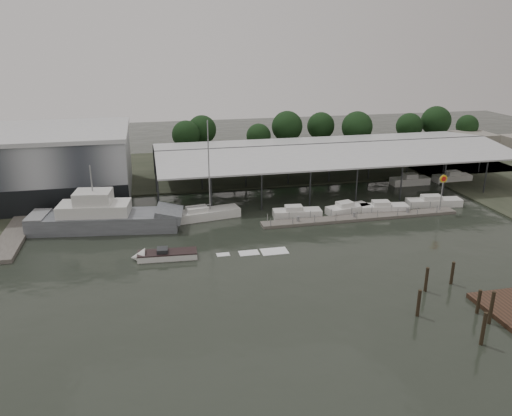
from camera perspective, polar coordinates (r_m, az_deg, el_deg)
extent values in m
plane|color=#232821|center=(56.59, 1.96, -5.81)|extent=(200.00, 200.00, 0.00)
cube|color=#3A3E2E|center=(95.59, -4.29, 4.64)|extent=(140.00, 30.00, 0.30)
cube|color=#9EA3A9|center=(83.26, -22.59, 4.53)|extent=(24.00, 20.00, 10.00)
cube|color=black|center=(74.52, -23.50, 0.42)|extent=(24.00, 0.30, 4.00)
cube|color=silver|center=(82.25, -23.05, 8.03)|extent=(24.50, 20.50, 0.60)
cube|color=#292B2E|center=(84.99, 8.52, 7.28)|extent=(58.00, 0.40, 0.30)
cylinder|color=#292B2E|center=(69.47, -11.08, 1.05)|extent=(0.24, 0.24, 5.50)
cylinder|color=#292B2E|center=(91.66, -11.57, 5.38)|extent=(0.24, 0.24, 5.50)
cylinder|color=#292B2E|center=(108.96, 20.74, 6.68)|extent=(0.24, 0.24, 5.50)
cube|color=slate|center=(70.02, -25.75, -2.58)|extent=(3.00, 18.00, 0.50)
cube|color=slate|center=(70.00, 11.89, -1.07)|extent=(28.00, 2.00, 0.40)
cylinder|color=gray|center=(64.87, 1.69, -1.71)|extent=(0.10, 0.10, 1.20)
cylinder|color=gray|center=(76.66, 20.56, 0.34)|extent=(0.10, 0.10, 1.20)
cube|color=gray|center=(69.44, 11.16, -0.75)|extent=(0.30, 0.30, 0.70)
cylinder|color=gray|center=(74.91, 20.42, 1.31)|extent=(0.16, 0.16, 5.00)
cylinder|color=yellow|center=(74.24, 20.64, 3.14)|extent=(1.10, 0.12, 1.10)
cylinder|color=red|center=(74.18, 20.67, 3.13)|extent=(0.70, 0.05, 0.70)
cube|color=gray|center=(118.57, 22.97, 6.95)|extent=(10.00, 8.00, 4.00)
cube|color=slate|center=(67.63, -16.88, -1.59)|extent=(19.33, 7.38, 2.40)
cube|color=slate|center=(66.02, -9.92, -0.62)|extent=(4.16, 5.16, 1.88)
cube|color=silver|center=(67.30, -17.97, -0.19)|extent=(9.32, 5.23, 1.80)
cube|color=silver|center=(66.79, -18.11, 1.19)|extent=(4.95, 4.07, 1.61)
cylinder|color=gray|center=(66.13, -18.32, 3.17)|extent=(0.18, 0.18, 3.50)
cube|color=gray|center=(69.46, -23.68, -0.72)|extent=(2.87, 4.99, 0.15)
cube|color=white|center=(69.09, -5.60, -0.75)|extent=(9.32, 4.07, 1.40)
cube|color=silver|center=(68.43, -6.78, -0.19)|extent=(3.14, 2.25, 0.80)
cylinder|color=gray|center=(67.24, -5.41, 4.72)|extent=(0.16, 0.16, 12.49)
cylinder|color=gray|center=(68.33, -6.58, 0.23)|extent=(3.47, 0.70, 0.12)
cube|color=white|center=(57.42, -10.09, -5.35)|extent=(6.72, 2.41, 0.90)
cone|color=white|center=(57.62, -13.32, -5.50)|extent=(1.72, 2.10, 2.00)
cube|color=black|center=(57.26, -10.11, -4.99)|extent=(6.72, 2.47, 0.12)
cube|color=#292B2E|center=(57.18, -10.66, -4.79)|extent=(1.28, 1.47, 0.50)
cube|color=white|center=(57.69, -3.78, -5.32)|extent=(2.30, 1.50, 0.04)
cube|color=white|center=(57.99, -0.81, -5.15)|extent=(3.10, 2.00, 0.04)
cube|color=white|center=(58.44, 2.11, -4.96)|extent=(3.90, 2.50, 0.04)
cube|color=white|center=(69.44, 4.71, -0.62)|extent=(6.86, 2.86, 1.10)
cube|color=silver|center=(69.04, 4.33, -0.02)|extent=(2.49, 1.83, 0.70)
cube|color=white|center=(72.00, 10.46, -0.15)|extent=(6.72, 3.55, 1.10)
cube|color=silver|center=(71.56, 10.13, 0.42)|extent=(2.53, 2.06, 0.70)
cube|color=white|center=(73.49, 14.40, -0.05)|extent=(6.98, 3.11, 1.10)
cube|color=silver|center=(73.03, 14.10, 0.52)|extent=(2.56, 1.92, 0.70)
cube|color=white|center=(78.31, 19.65, 0.60)|extent=(8.24, 3.18, 1.10)
cube|color=silver|center=(77.82, 19.40, 1.13)|extent=(2.99, 1.94, 0.70)
cylinder|color=#2E2417|center=(49.97, 24.05, -10.05)|extent=(0.32, 0.32, 2.94)
cylinder|color=#2E2417|center=(48.58, 25.26, -10.57)|extent=(0.32, 0.32, 3.72)
cylinder|color=#2E2417|center=(47.58, 18.06, -10.61)|extent=(0.32, 0.32, 3.18)
cylinder|color=#2E2417|center=(52.07, 18.86, -8.04)|extent=(0.32, 0.32, 3.15)
cylinder|color=#2E2417|center=(54.45, 21.48, -7.21)|extent=(0.32, 0.32, 3.02)
cylinder|color=#2E2417|center=(45.34, 24.50, -12.77)|extent=(0.32, 0.32, 3.55)
cylinder|color=#322416|center=(100.83, -7.92, 6.35)|extent=(0.50, 0.50, 3.92)
sphere|color=#193515|center=(100.13, -8.02, 8.32)|extent=(5.49, 5.49, 5.49)
cylinder|color=#322416|center=(103.77, -6.12, 6.85)|extent=(0.50, 0.50, 4.17)
sphere|color=#193515|center=(103.05, -6.20, 8.89)|extent=(5.83, 5.83, 5.83)
cylinder|color=#322416|center=(101.45, 0.29, 6.49)|extent=(0.50, 0.50, 3.51)
sphere|color=#193515|center=(100.81, 0.30, 8.24)|extent=(4.91, 4.91, 4.91)
cylinder|color=#322416|center=(104.34, 3.53, 7.09)|extent=(0.50, 0.50, 4.51)
sphere|color=#193515|center=(103.58, 3.57, 9.29)|extent=(6.31, 6.31, 6.31)
cylinder|color=#322416|center=(108.67, 7.33, 7.35)|extent=(0.50, 0.50, 4.14)
sphere|color=#193515|center=(107.98, 7.42, 9.29)|extent=(5.80, 5.80, 5.80)
cylinder|color=#322416|center=(106.04, 11.33, 6.94)|extent=(0.50, 0.50, 4.49)
sphere|color=#193515|center=(105.29, 11.48, 9.09)|extent=(6.28, 6.28, 6.28)
cylinder|color=#322416|center=(113.53, 16.93, 7.15)|extent=(0.50, 0.50, 4.00)
sphere|color=#193515|center=(112.90, 17.11, 8.93)|extent=(5.59, 5.59, 5.59)
cylinder|color=#322416|center=(117.40, 19.65, 7.38)|extent=(0.50, 0.50, 4.56)
sphere|color=#193515|center=(116.72, 19.88, 9.34)|extent=(6.38, 6.38, 6.38)
cylinder|color=#322416|center=(122.95, 22.80, 7.23)|extent=(0.50, 0.50, 3.47)
sphere|color=#193515|center=(122.43, 22.99, 8.65)|extent=(4.85, 4.85, 4.85)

